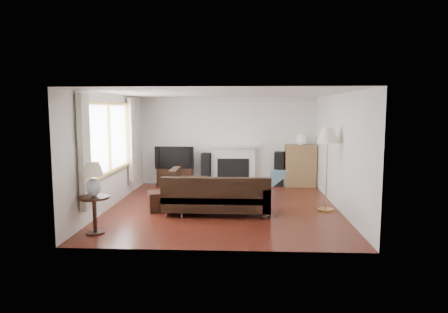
{
  "coord_description": "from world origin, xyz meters",
  "views": [
    {
      "loc": [
        0.44,
        -8.67,
        2.17
      ],
      "look_at": [
        0.0,
        0.3,
        1.1
      ],
      "focal_mm": 32.0,
      "sensor_mm": 36.0,
      "label": 1
    }
  ],
  "objects_px": {
    "sectional_sofa": "(217,196)",
    "side_table": "(95,215)",
    "bookshelf": "(300,166)",
    "floor_lamp": "(327,169)",
    "coffee_table": "(230,190)",
    "tv_stand": "(175,177)"
  },
  "relations": [
    {
      "from": "side_table",
      "to": "sectional_sofa",
      "type": "bearing_deg",
      "value": 34.78
    },
    {
      "from": "coffee_table",
      "to": "side_table",
      "type": "distance_m",
      "value": 3.63
    },
    {
      "from": "tv_stand",
      "to": "sectional_sofa",
      "type": "xyz_separation_m",
      "value": [
        1.39,
        -3.08,
        0.14
      ]
    },
    {
      "from": "bookshelf",
      "to": "coffee_table",
      "type": "bearing_deg",
      "value": -138.53
    },
    {
      "from": "sectional_sofa",
      "to": "side_table",
      "type": "height_order",
      "value": "sectional_sofa"
    },
    {
      "from": "tv_stand",
      "to": "floor_lamp",
      "type": "distance_m",
      "value": 4.63
    },
    {
      "from": "sectional_sofa",
      "to": "bookshelf",
      "type": "bearing_deg",
      "value": 55.24
    },
    {
      "from": "sectional_sofa",
      "to": "side_table",
      "type": "xyz_separation_m",
      "value": [
        -2.04,
        -1.42,
        -0.05
      ]
    },
    {
      "from": "coffee_table",
      "to": "floor_lamp",
      "type": "relative_size",
      "value": 0.62
    },
    {
      "from": "sectional_sofa",
      "to": "floor_lamp",
      "type": "xyz_separation_m",
      "value": [
        2.33,
        0.4,
        0.51
      ]
    },
    {
      "from": "floor_lamp",
      "to": "bookshelf",
      "type": "bearing_deg",
      "value": 93.75
    },
    {
      "from": "sectional_sofa",
      "to": "side_table",
      "type": "relative_size",
      "value": 3.58
    },
    {
      "from": "sectional_sofa",
      "to": "side_table",
      "type": "bearing_deg",
      "value": -145.22
    },
    {
      "from": "bookshelf",
      "to": "floor_lamp",
      "type": "relative_size",
      "value": 0.66
    },
    {
      "from": "sectional_sofa",
      "to": "side_table",
      "type": "distance_m",
      "value": 2.49
    },
    {
      "from": "sectional_sofa",
      "to": "floor_lamp",
      "type": "bearing_deg",
      "value": 9.82
    },
    {
      "from": "bookshelf",
      "to": "floor_lamp",
      "type": "distance_m",
      "value": 2.72
    },
    {
      "from": "coffee_table",
      "to": "bookshelf",
      "type": "bearing_deg",
      "value": 57.39
    },
    {
      "from": "tv_stand",
      "to": "bookshelf",
      "type": "xyz_separation_m",
      "value": [
        3.54,
        0.02,
        0.34
      ]
    },
    {
      "from": "coffee_table",
      "to": "side_table",
      "type": "relative_size",
      "value": 1.68
    },
    {
      "from": "floor_lamp",
      "to": "side_table",
      "type": "relative_size",
      "value": 2.7
    },
    {
      "from": "coffee_table",
      "to": "side_table",
      "type": "xyz_separation_m",
      "value": [
        -2.28,
        -2.82,
        0.11
      ]
    }
  ]
}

